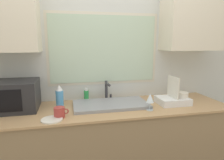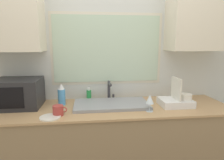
# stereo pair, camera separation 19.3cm
# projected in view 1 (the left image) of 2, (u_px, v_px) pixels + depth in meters

# --- Properties ---
(countertop) EXTENTS (2.42, 0.69, 0.90)m
(countertop) POSITION_uv_depth(u_px,v_px,m) (110.00, 148.00, 2.09)
(countertop) COLOR #8C7251
(countertop) RESTS_ON ground_plane
(wall_back) EXTENTS (6.00, 0.38, 2.60)m
(wall_back) POSITION_uv_depth(u_px,v_px,m) (104.00, 52.00, 2.21)
(wall_back) COLOR silver
(wall_back) RESTS_ON ground_plane
(sink_basin) EXTENTS (0.75, 0.40, 0.03)m
(sink_basin) POSITION_uv_depth(u_px,v_px,m) (111.00, 104.00, 2.04)
(sink_basin) COLOR gray
(sink_basin) RESTS_ON countertop
(faucet) EXTENTS (0.08, 0.18, 0.22)m
(faucet) POSITION_uv_depth(u_px,v_px,m) (107.00, 89.00, 2.21)
(faucet) COLOR #333338
(faucet) RESTS_ON countertop
(microwave) EXTENTS (0.44, 0.38, 0.28)m
(microwave) POSITION_uv_depth(u_px,v_px,m) (14.00, 96.00, 1.90)
(microwave) COLOR #232326
(microwave) RESTS_ON countertop
(dish_rack) EXTENTS (0.31, 0.25, 0.29)m
(dish_rack) POSITION_uv_depth(u_px,v_px,m) (174.00, 99.00, 2.10)
(dish_rack) COLOR white
(dish_rack) RESTS_ON countertop
(spray_bottle) EXTENTS (0.08, 0.08, 0.22)m
(spray_bottle) POSITION_uv_depth(u_px,v_px,m) (60.00, 96.00, 2.00)
(spray_bottle) COLOR #4C99D8
(spray_bottle) RESTS_ON countertop
(soap_bottle) EXTENTS (0.05, 0.05, 0.15)m
(soap_bottle) POSITION_uv_depth(u_px,v_px,m) (86.00, 95.00, 2.19)
(soap_bottle) COLOR #268C3F
(soap_bottle) RESTS_ON countertop
(mug_near_sink) EXTENTS (0.13, 0.09, 0.09)m
(mug_near_sink) POSITION_uv_depth(u_px,v_px,m) (60.00, 112.00, 1.72)
(mug_near_sink) COLOR #A53833
(mug_near_sink) RESTS_ON countertop
(wine_glass) EXTENTS (0.08, 0.08, 0.16)m
(wine_glass) POSITION_uv_depth(u_px,v_px,m) (150.00, 98.00, 1.89)
(wine_glass) COLOR silver
(wine_glass) RESTS_ON countertop
(small_plate) EXTENTS (0.18, 0.18, 0.01)m
(small_plate) POSITION_uv_depth(u_px,v_px,m) (52.00, 120.00, 1.66)
(small_plate) COLOR silver
(small_plate) RESTS_ON countertop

